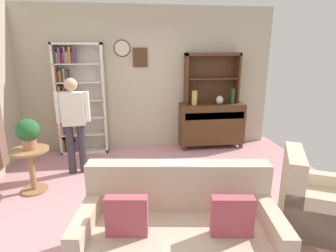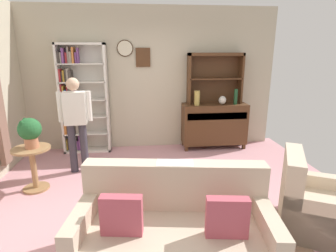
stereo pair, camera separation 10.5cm
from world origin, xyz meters
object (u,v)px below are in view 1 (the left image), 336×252
object	(u,v)px
sideboard_hutch	(212,71)
armchair_floral	(314,204)
coffee_table	(172,183)
vase_round	(220,100)
book_stack	(159,172)
couch_floral	(178,232)
sideboard	(211,123)
potted_plant_large	(28,132)
bookshelf	(77,100)
plant_stand	(31,165)
vase_tall	(194,98)
person_reading	(74,119)
bottle_wine	(233,96)

from	to	relation	value
sideboard_hutch	armchair_floral	size ratio (longest dim) A/B	1.06
sideboard_hutch	coffee_table	xyz separation A→B (m)	(-1.17, -2.30, -1.21)
vase_round	book_stack	bearing A→B (deg)	-125.64
couch_floral	sideboard	bearing A→B (deg)	68.09
sideboard	armchair_floral	distance (m)	2.83
vase_round	armchair_floral	distance (m)	2.83
sideboard	potted_plant_large	bearing A→B (deg)	-154.31
bookshelf	sideboard_hutch	world-z (taller)	bookshelf
plant_stand	couch_floral	bearing A→B (deg)	-41.76
armchair_floral	book_stack	world-z (taller)	armchair_floral
vase_tall	potted_plant_large	size ratio (longest dim) A/B	0.66
vase_round	book_stack	size ratio (longest dim) A/B	0.82
sideboard	plant_stand	world-z (taller)	sideboard
potted_plant_large	coffee_table	world-z (taller)	potted_plant_large
armchair_floral	sideboard	bearing A→B (deg)	97.44
sideboard	vase_round	size ratio (longest dim) A/B	7.65
sideboard_hutch	sideboard	bearing A→B (deg)	-90.00
sideboard	person_reading	distance (m)	2.73
couch_floral	vase_tall	bearing A→B (deg)	74.17
book_stack	sideboard	bearing A→B (deg)	57.71
vase_tall	vase_round	size ratio (longest dim) A/B	1.67
sideboard	bottle_wine	size ratio (longest dim) A/B	4.19
plant_stand	vase_round	bearing A→B (deg)	23.75
potted_plant_large	person_reading	bearing A→B (deg)	47.60
sideboard	couch_floral	size ratio (longest dim) A/B	0.68
vase_round	armchair_floral	bearing A→B (deg)	-85.07
vase_round	plant_stand	distance (m)	3.54
bottle_wine	couch_floral	xyz separation A→B (m)	(-1.64, -3.01, -0.76)
sideboard_hutch	coffee_table	distance (m)	2.85
sideboard_hutch	vase_round	xyz separation A→B (m)	(0.13, -0.18, -0.55)
bookshelf	armchair_floral	distance (m)	4.24
couch_floral	coffee_table	xyz separation A→B (m)	(0.07, 0.91, 0.04)
couch_floral	book_stack	world-z (taller)	couch_floral
bottle_wine	person_reading	size ratio (longest dim) A/B	0.20
sideboard_hutch	bottle_wine	distance (m)	0.65
bookshelf	sideboard_hutch	xyz separation A→B (m)	(2.65, 0.03, 0.52)
vase_tall	coffee_table	distance (m)	2.36
sideboard	person_reading	xyz separation A→B (m)	(-2.54, -0.91, 0.40)
bottle_wine	sideboard	bearing A→B (deg)	167.11
sideboard	book_stack	distance (m)	2.47
couch_floral	plant_stand	size ratio (longest dim) A/B	2.98
plant_stand	coffee_table	size ratio (longest dim) A/B	0.80
potted_plant_large	coffee_table	xyz separation A→B (m)	(1.88, -0.72, -0.54)
vase_tall	potted_plant_large	distance (m)	3.01
bottle_wine	armchair_floral	distance (m)	2.82
sideboard_hutch	coffee_table	size ratio (longest dim) A/B	1.38
vase_tall	bottle_wine	size ratio (longest dim) A/B	0.91
armchair_floral	potted_plant_large	xyz separation A→B (m)	(-3.42, 1.33, 0.60)
armchair_floral	potted_plant_large	bearing A→B (deg)	158.73
couch_floral	person_reading	world-z (taller)	person_reading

